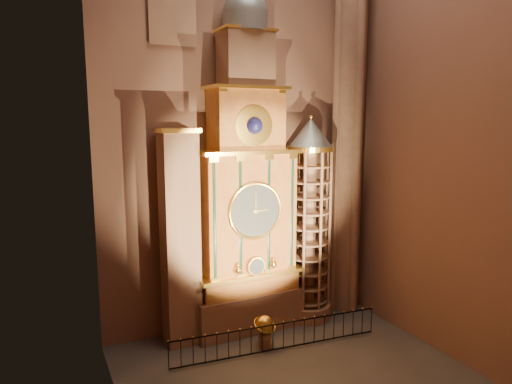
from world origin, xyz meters
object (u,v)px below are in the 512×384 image
stair_turret (309,222)px  celestial_globe (265,329)px  iron_railing (278,337)px  astronomical_clock (246,200)px  portrait_tower (180,238)px

stair_turret → celestial_globe: bearing=-151.3°
celestial_globe → iron_railing: celestial_globe is taller
astronomical_clock → iron_railing: 6.62m
portrait_tower → celestial_globe: portrait_tower is taller
portrait_tower → iron_railing: portrait_tower is taller
stair_turret → celestial_globe: size_ratio=6.97×
portrait_tower → iron_railing: bearing=-37.9°
astronomical_clock → celestial_globe: size_ratio=10.78×
celestial_globe → iron_railing: size_ratio=0.15×
astronomical_clock → iron_railing: astronomical_clock is taller
portrait_tower → iron_railing: size_ratio=1.02×
iron_railing → astronomical_clock: bearing=95.5°
stair_turret → iron_railing: size_ratio=1.08×
astronomical_clock → celestial_globe: astronomical_clock is taller
celestial_globe → iron_railing: (0.39, -0.61, -0.23)m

